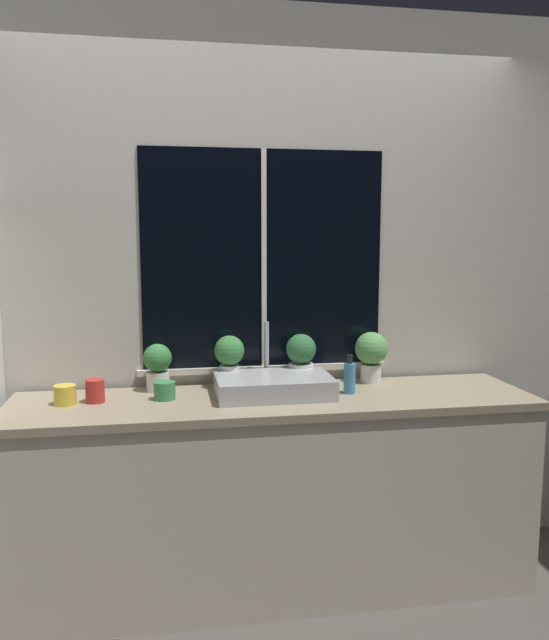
% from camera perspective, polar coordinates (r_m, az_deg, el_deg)
% --- Properties ---
extents(ground_plane, '(14.00, 14.00, 0.00)m').
position_cam_1_polar(ground_plane, '(2.93, 1.07, -25.83)').
color(ground_plane, '#4C4742').
extents(wall_back, '(8.00, 0.09, 2.70)m').
position_cam_1_polar(wall_back, '(3.08, -1.08, 2.70)').
color(wall_back, '#BCB7AD').
rests_on(wall_back, ground_plane).
extents(counter, '(2.34, 0.59, 0.90)m').
position_cam_1_polar(counter, '(2.96, 0.03, -15.53)').
color(counter, beige).
rests_on(counter, ground_plane).
extents(sink, '(0.52, 0.39, 0.31)m').
position_cam_1_polar(sink, '(2.84, -0.16, -5.99)').
color(sink, '#ADADB2').
rests_on(sink, counter).
extents(potted_plant_far_left, '(0.13, 0.13, 0.22)m').
position_cam_1_polar(potted_plant_far_left, '(2.95, -10.64, -4.07)').
color(potted_plant_far_left, white).
rests_on(potted_plant_far_left, counter).
extents(potted_plant_center_left, '(0.14, 0.14, 0.25)m').
position_cam_1_polar(potted_plant_center_left, '(2.96, -4.15, -3.39)').
color(potted_plant_center_left, white).
rests_on(potted_plant_center_left, counter).
extents(potted_plant_center_right, '(0.14, 0.14, 0.25)m').
position_cam_1_polar(potted_plant_center_right, '(3.02, 2.44, -3.43)').
color(potted_plant_center_right, white).
rests_on(potted_plant_center_right, counter).
extents(potted_plant_far_right, '(0.16, 0.16, 0.25)m').
position_cam_1_polar(potted_plant_far_right, '(3.11, 8.84, -2.97)').
color(potted_plant_far_right, white).
rests_on(potted_plant_far_right, counter).
extents(soap_bottle, '(0.05, 0.05, 0.18)m').
position_cam_1_polar(soap_bottle, '(2.88, 6.87, -5.23)').
color(soap_bottle, teal).
rests_on(soap_bottle, counter).
extents(mug_green, '(0.10, 0.10, 0.08)m').
position_cam_1_polar(mug_green, '(2.81, -10.02, -6.37)').
color(mug_green, '#38844C').
rests_on(mug_green, counter).
extents(mug_red, '(0.08, 0.08, 0.10)m').
position_cam_1_polar(mug_red, '(2.83, -16.09, -6.25)').
color(mug_red, '#B72D28').
rests_on(mug_red, counter).
extents(mug_yellow, '(0.09, 0.09, 0.08)m').
position_cam_1_polar(mug_yellow, '(2.83, -18.61, -6.51)').
color(mug_yellow, gold).
rests_on(mug_yellow, counter).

